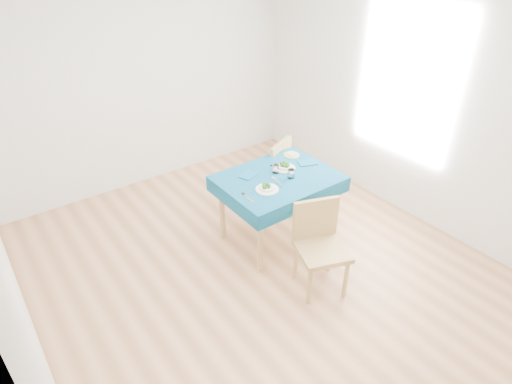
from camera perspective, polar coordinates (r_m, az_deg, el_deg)
room_shell at (r=3.64m, az=0.00°, el=6.69°), size 4.02×4.52×2.73m
table at (r=4.51m, az=2.85°, el=-2.14°), size 1.16×0.88×0.76m
chair_near at (r=3.84m, az=8.93°, el=-6.47°), size 0.57×0.59×1.07m
chair_far at (r=5.04m, az=1.27°, el=4.15°), size 0.60×0.62×1.11m
bowl_near at (r=4.06m, az=1.50°, el=0.69°), size 0.22×0.22×0.07m
bowl_far at (r=4.44m, az=3.86°, el=3.51°), size 0.22×0.22×0.07m
fork_near at (r=3.96m, az=-1.06°, el=-0.80°), size 0.04×0.19×0.00m
knife_near at (r=4.21m, az=2.87°, el=1.33°), size 0.07×0.22×0.00m
fork_far at (r=4.47m, az=2.96°, el=3.28°), size 0.09×0.18×0.00m
knife_far at (r=4.56m, az=7.13°, el=3.68°), size 0.04×0.19×0.00m
napkin_near at (r=4.32m, az=-1.01°, el=2.27°), size 0.21×0.18×0.01m
napkin_far at (r=4.59m, az=6.87°, el=3.90°), size 0.23×0.19×0.01m
tumbler_center at (r=4.36m, az=2.64°, el=3.10°), size 0.07×0.07×0.09m
tumbler_side at (r=4.27m, az=4.69°, el=2.44°), size 0.07×0.07×0.09m
side_plate at (r=4.74m, az=4.75°, el=4.96°), size 0.18×0.18×0.01m
bread_slice at (r=4.73m, az=4.76°, el=5.08°), size 0.11×0.11×0.01m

